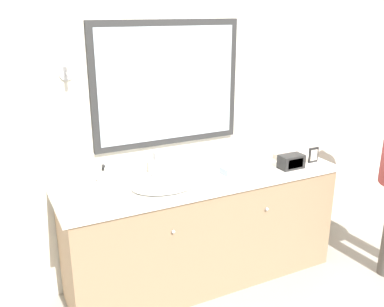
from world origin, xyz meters
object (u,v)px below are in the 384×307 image
object	(u,v)px
appliance_box	(291,162)
picture_frame	(313,155)
sink_basin	(165,184)
soap_bottle	(104,179)

from	to	relation	value
appliance_box	picture_frame	xyz separation A→B (m)	(0.24, 0.03, 0.01)
appliance_box	picture_frame	size ratio (longest dim) A/B	1.57
sink_basin	appliance_box	world-z (taller)	sink_basin
soap_bottle	appliance_box	world-z (taller)	soap_bottle
soap_bottle	appliance_box	distance (m)	1.43
sink_basin	picture_frame	bearing A→B (deg)	-3.59
sink_basin	picture_frame	xyz separation A→B (m)	(1.26, -0.08, 0.04)
soap_bottle	sink_basin	bearing A→B (deg)	-19.31
sink_basin	picture_frame	world-z (taller)	sink_basin
picture_frame	soap_bottle	bearing A→B (deg)	172.54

